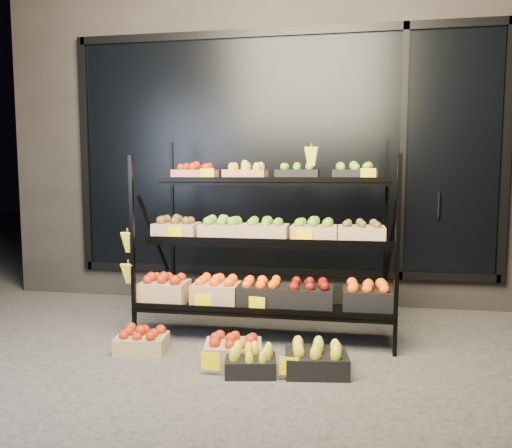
% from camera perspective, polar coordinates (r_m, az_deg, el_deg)
% --- Properties ---
extents(ground, '(24.00, 24.00, 0.00)m').
position_cam_1_polar(ground, '(3.84, -0.11, -14.88)').
color(ground, '#514F4C').
rests_on(ground, ground).
extents(building, '(6.00, 2.08, 3.50)m').
position_cam_1_polar(building, '(6.17, 4.04, 9.42)').
color(building, '#2D2826').
rests_on(building, ground).
extents(display_rack, '(2.18, 1.02, 1.70)m').
position_cam_1_polar(display_rack, '(4.23, 1.04, -1.94)').
color(display_rack, black).
rests_on(display_rack, ground).
extents(tag_floor_a, '(0.13, 0.01, 0.12)m').
position_cam_1_polar(tag_floor_a, '(3.50, -5.24, -15.95)').
color(tag_floor_a, '#FFDB00').
rests_on(tag_floor_a, ground).
extents(tag_floor_b, '(0.13, 0.01, 0.12)m').
position_cam_1_polar(tag_floor_b, '(3.41, 3.78, -16.54)').
color(tag_floor_b, '#FFDB00').
rests_on(tag_floor_b, ground).
extents(floor_crate_left, '(0.40, 0.31, 0.19)m').
position_cam_1_polar(floor_crate_left, '(4.00, -12.93, -12.82)').
color(floor_crate_left, tan).
rests_on(floor_crate_left, ground).
extents(floor_crate_midleft, '(0.38, 0.30, 0.18)m').
position_cam_1_polar(floor_crate_midleft, '(3.50, -0.61, -15.47)').
color(floor_crate_midleft, black).
rests_on(floor_crate_midleft, ground).
extents(floor_crate_midright, '(0.45, 0.36, 0.20)m').
position_cam_1_polar(floor_crate_midright, '(3.71, -2.62, -14.06)').
color(floor_crate_midright, tan).
rests_on(floor_crate_midright, ground).
extents(floor_crate_right, '(0.45, 0.36, 0.21)m').
position_cam_1_polar(floor_crate_right, '(3.53, 6.92, -15.11)').
color(floor_crate_right, black).
rests_on(floor_crate_right, ground).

